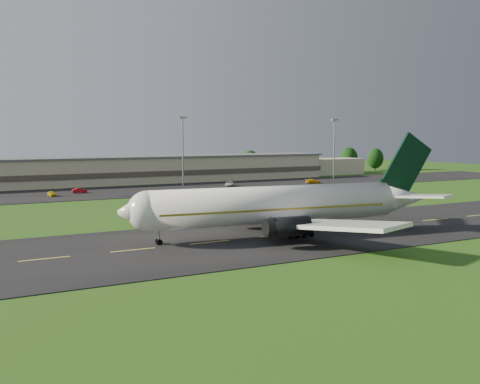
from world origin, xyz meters
name	(u,v)px	position (x,y,z in m)	size (l,w,h in m)	color
ground	(336,230)	(0.00, 0.00, 0.00)	(360.00, 360.00, 0.00)	#1F4411
taxiway	(336,230)	(0.00, 0.00, 0.05)	(220.00, 30.00, 0.10)	black
apron	(177,189)	(0.00, 72.00, 0.05)	(260.00, 30.00, 0.10)	black
airliner	(280,205)	(-10.55, -0.10, 4.66)	(51.21, 41.89, 15.57)	white
terminal	(169,169)	(6.40, 96.18, 3.99)	(145.00, 16.00, 8.40)	#BBB18F
light_mast_centre	(183,143)	(5.00, 80.00, 12.74)	(2.40, 1.20, 20.35)	gray
light_mast_east	(334,142)	(60.00, 80.00, 12.74)	(2.40, 1.20, 20.35)	gray
tree_line	(229,163)	(33.20, 106.50, 4.96)	(198.31, 9.92, 10.32)	black
service_vehicle_a	(52,194)	(-33.62, 69.19, 0.73)	(1.48, 3.67, 1.25)	yellow
service_vehicle_b	(80,191)	(-26.16, 73.33, 0.72)	(1.31, 3.77, 1.24)	#9F0A12
service_vehicle_c	(230,184)	(16.65, 72.52, 0.78)	(2.26, 4.89, 1.36)	silver
service_vehicle_d	(313,181)	(43.32, 68.27, 0.77)	(1.87, 4.61, 1.34)	orange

